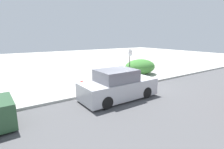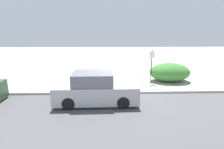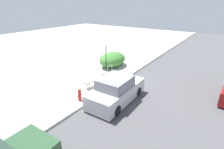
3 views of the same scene
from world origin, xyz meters
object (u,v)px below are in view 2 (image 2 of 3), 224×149
(bench, at_px, (115,80))
(fire_hydrant, at_px, (78,84))
(bike_rack, at_px, (147,78))
(parked_car_near, at_px, (96,89))
(sign_post, at_px, (152,63))

(bench, height_order, fire_hydrant, fire_hydrant)
(bench, xyz_separation_m, fire_hydrant, (-2.30, -0.58, -0.05))
(bike_rack, bearing_deg, parked_car_near, -139.56)
(bench, height_order, bike_rack, bike_rack)
(fire_hydrant, distance_m, parked_car_near, 2.25)
(sign_post, distance_m, parked_car_near, 5.10)
(sign_post, relative_size, fire_hydrant, 3.01)
(bike_rack, distance_m, fire_hydrant, 4.51)
(bike_rack, height_order, sign_post, sign_post)
(bench, distance_m, parked_car_near, 2.71)
(parked_car_near, bearing_deg, fire_hydrant, 121.90)
(bench, distance_m, fire_hydrant, 2.37)
(bench, bearing_deg, fire_hydrant, -158.14)
(sign_post, xyz_separation_m, parked_car_near, (-3.68, -3.46, -0.68))
(bench, xyz_separation_m, parked_car_near, (-1.10, -2.46, 0.25))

